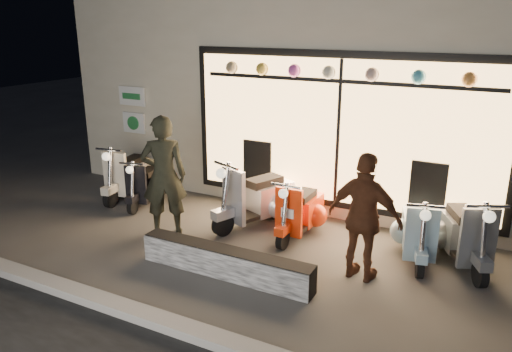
{
  "coord_description": "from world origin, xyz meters",
  "views": [
    {
      "loc": [
        3.33,
        -5.86,
        3.36
      ],
      "look_at": [
        -0.05,
        0.6,
        1.05
      ],
      "focal_mm": 35.0,
      "sensor_mm": 36.0,
      "label": 1
    }
  ],
  "objects_px": {
    "woman": "(365,218)",
    "scooter_red": "(302,210)",
    "scooter_silver": "(262,198)",
    "graffiti_barrier": "(226,262)",
    "man": "(164,176)"
  },
  "relations": [
    {
      "from": "woman",
      "to": "scooter_red",
      "type": "bearing_deg",
      "value": -29.58
    },
    {
      "from": "scooter_silver",
      "to": "woman",
      "type": "xyz_separation_m",
      "value": [
        2.06,
        -1.08,
        0.42
      ]
    },
    {
      "from": "graffiti_barrier",
      "to": "scooter_red",
      "type": "xyz_separation_m",
      "value": [
        0.35,
        1.81,
        0.19
      ]
    },
    {
      "from": "scooter_silver",
      "to": "scooter_red",
      "type": "xyz_separation_m",
      "value": [
        0.77,
        -0.07,
        -0.07
      ]
    },
    {
      "from": "graffiti_barrier",
      "to": "man",
      "type": "relative_size",
      "value": 1.3
    },
    {
      "from": "scooter_silver",
      "to": "man",
      "type": "xyz_separation_m",
      "value": [
        -1.2,
        -1.08,
        0.52
      ]
    },
    {
      "from": "scooter_red",
      "to": "man",
      "type": "distance_m",
      "value": 2.28
    },
    {
      "from": "graffiti_barrier",
      "to": "scooter_red",
      "type": "distance_m",
      "value": 1.86
    },
    {
      "from": "scooter_red",
      "to": "scooter_silver",
      "type": "bearing_deg",
      "value": 175.96
    },
    {
      "from": "scooter_red",
      "to": "man",
      "type": "relative_size",
      "value": 0.69
    },
    {
      "from": "graffiti_barrier",
      "to": "man",
      "type": "distance_m",
      "value": 1.95
    },
    {
      "from": "scooter_red",
      "to": "man",
      "type": "height_order",
      "value": "man"
    },
    {
      "from": "man",
      "to": "scooter_silver",
      "type": "bearing_deg",
      "value": -171.5
    },
    {
      "from": "scooter_silver",
      "to": "woman",
      "type": "relative_size",
      "value": 0.9
    },
    {
      "from": "man",
      "to": "woman",
      "type": "distance_m",
      "value": 3.25
    }
  ]
}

